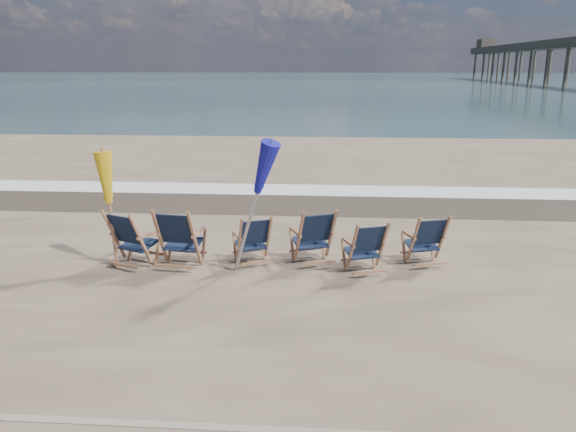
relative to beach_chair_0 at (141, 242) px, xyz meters
name	(u,v)px	position (x,y,z in m)	size (l,w,h in m)	color
ocean	(328,79)	(2.40, 126.18, -0.52)	(400.00, 400.00, 0.00)	#38585C
surf_foam	(304,190)	(2.40, 6.48, -0.52)	(200.00, 1.40, 0.01)	silver
wet_sand_strip	(302,203)	(2.40, 4.98, -0.52)	(200.00, 2.60, 0.00)	#42362A
beach_chair_0	(141,242)	(0.00, 0.00, 0.00)	(0.66, 0.75, 1.04)	#101A31
beach_chair_1	(194,240)	(0.88, 0.07, 0.02)	(0.69, 0.78, 1.09)	#101A31
beach_chair_2	(269,239)	(2.06, 0.51, -0.07)	(0.58, 0.65, 0.91)	#101A31
beach_chair_3	(331,236)	(3.12, 0.56, -0.01)	(0.65, 0.74, 1.02)	#101A31
beach_chair_4	(383,247)	(3.95, 0.18, -0.05)	(0.60, 0.67, 0.94)	#101A31
beach_chair_5	(443,240)	(4.99, 0.61, -0.05)	(0.60, 0.68, 0.94)	#101A31
umbrella_yellow	(108,184)	(-0.54, 0.18, 0.91)	(0.30, 0.30, 1.94)	#9A6645
umbrella_blue	(250,166)	(1.84, -0.10, 1.30)	(0.30, 0.30, 2.36)	#A5A5AD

